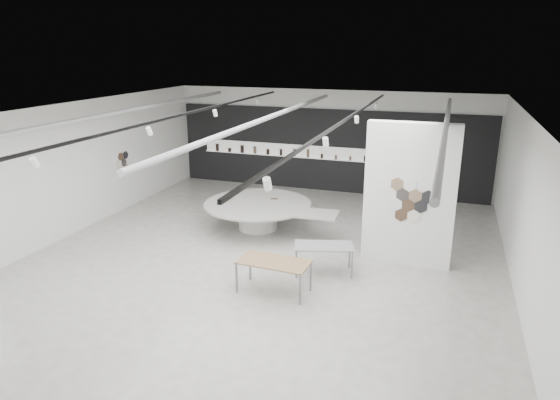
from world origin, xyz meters
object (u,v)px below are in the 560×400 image
(partition_column, at_px, (409,196))
(display_island, at_px, (260,212))
(sample_table_wood, at_px, (274,263))
(kitchen_counter, at_px, (400,189))
(sample_table_stone, at_px, (324,248))

(partition_column, bearing_deg, display_island, 165.64)
(partition_column, xyz_separation_m, sample_table_wood, (-2.64, -2.56, -1.11))
(sample_table_wood, height_order, kitchen_counter, kitchen_counter)
(partition_column, height_order, display_island, partition_column)
(sample_table_wood, bearing_deg, sample_table_stone, 58.31)
(sample_table_wood, bearing_deg, partition_column, 44.12)
(partition_column, distance_m, sample_table_stone, 2.48)
(sample_table_stone, height_order, kitchen_counter, kitchen_counter)
(sample_table_stone, bearing_deg, kitchen_counter, 80.63)
(partition_column, relative_size, display_island, 0.85)
(sample_table_stone, relative_size, kitchen_counter, 1.03)
(sample_table_stone, distance_m, kitchen_counter, 6.85)
(display_island, bearing_deg, partition_column, -16.87)
(sample_table_wood, bearing_deg, display_island, 115.51)
(kitchen_counter, bearing_deg, sample_table_stone, -97.49)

